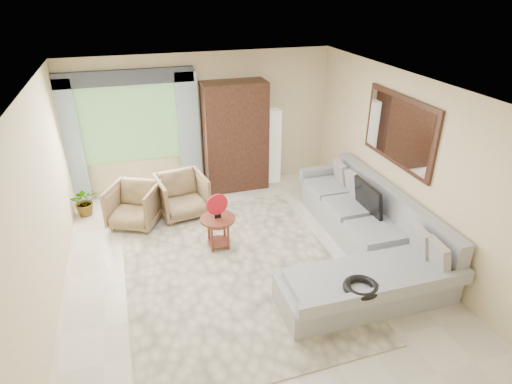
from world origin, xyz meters
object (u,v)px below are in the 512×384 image
object	(u,v)px
sectional_sofa	(365,240)
coffee_table	(218,232)
armoire	(235,137)
armchair_left	(134,205)
floor_lamp	(273,146)
tv_screen	(368,198)
armchair_right	(182,195)
potted_plant	(85,201)

from	to	relation	value
sectional_sofa	coffee_table	xyz separation A→B (m)	(-2.04, 0.84, -0.00)
sectional_sofa	armoire	world-z (taller)	armoire
coffee_table	armoire	size ratio (longest dim) A/B	0.26
coffee_table	armchair_left	world-z (taller)	armchair_left
coffee_table	floor_lamp	bearing A→B (deg)	52.72
tv_screen	armoire	world-z (taller)	armoire
sectional_sofa	armchair_right	distance (m)	3.18
tv_screen	armchair_right	distance (m)	3.15
armchair_left	armchair_right	xyz separation A→B (m)	(0.82, 0.10, 0.01)
potted_plant	floor_lamp	world-z (taller)	floor_lamp
tv_screen	coffee_table	xyz separation A→B (m)	(-2.31, 0.38, -0.44)
tv_screen	coffee_table	bearing A→B (deg)	170.55
armchair_right	tv_screen	bearing A→B (deg)	-40.38
sectional_sofa	tv_screen	world-z (taller)	tv_screen
sectional_sofa	potted_plant	world-z (taller)	sectional_sofa
armchair_left	armoire	bearing A→B (deg)	51.02
potted_plant	armoire	bearing A→B (deg)	6.83
potted_plant	armchair_left	bearing A→B (deg)	-35.80
coffee_table	floor_lamp	distance (m)	2.70
sectional_sofa	floor_lamp	world-z (taller)	floor_lamp
armchair_left	armoire	world-z (taller)	armoire
armchair_left	floor_lamp	world-z (taller)	floor_lamp
tv_screen	potted_plant	distance (m)	4.84
armchair_right	floor_lamp	size ratio (longest dim) A/B	0.55
floor_lamp	armchair_right	bearing A→B (deg)	-155.67
armchair_left	armchair_right	bearing A→B (deg)	32.88
coffee_table	floor_lamp	world-z (taller)	floor_lamp
tv_screen	coffee_table	distance (m)	2.38
armchair_right	armoire	world-z (taller)	armoire
armoire	armchair_left	bearing A→B (deg)	-154.98
sectional_sofa	tv_screen	size ratio (longest dim) A/B	4.68
coffee_table	potted_plant	xyz separation A→B (m)	(-2.02, 1.72, -0.02)
sectional_sofa	armchair_left	size ratio (longest dim) A/B	4.40
tv_screen	floor_lamp	xyz separation A→B (m)	(-0.70, 2.50, 0.03)
potted_plant	armoire	xyz separation A→B (m)	(2.83, 0.34, 0.79)
sectional_sofa	potted_plant	xyz separation A→B (m)	(-4.07, 2.56, -0.02)
coffee_table	armchair_right	size ratio (longest dim) A/B	0.66
coffee_table	armoire	bearing A→B (deg)	68.49
armchair_right	coffee_table	bearing A→B (deg)	-82.45
tv_screen	potted_plant	world-z (taller)	tv_screen
coffee_table	armoire	xyz separation A→B (m)	(0.81, 2.05, 0.77)
tv_screen	sectional_sofa	bearing A→B (deg)	-120.23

